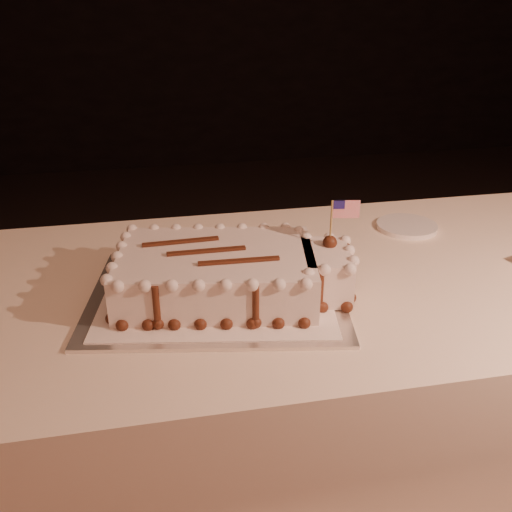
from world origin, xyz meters
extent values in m
cube|color=#FFE2C5|center=(0.00, 0.60, 0.38)|extent=(2.40, 0.80, 0.75)
cube|color=silver|center=(-0.41, 0.54, 0.75)|extent=(0.57, 0.46, 0.01)
cube|color=white|center=(-0.41, 0.54, 0.76)|extent=(0.51, 0.42, 0.00)
cube|color=white|center=(-0.41, 0.54, 0.81)|extent=(0.42, 0.32, 0.09)
cube|color=white|center=(-0.19, 0.51, 0.81)|extent=(0.11, 0.16, 0.09)
sphere|color=#552715|center=(-0.59, 0.45, 0.77)|extent=(0.02, 0.02, 0.02)
sphere|color=#552715|center=(-0.55, 0.44, 0.77)|extent=(0.02, 0.02, 0.02)
sphere|color=#552715|center=(-0.50, 0.43, 0.77)|extent=(0.02, 0.02, 0.02)
sphere|color=#552715|center=(-0.45, 0.42, 0.77)|extent=(0.02, 0.02, 0.02)
sphere|color=#552715|center=(-0.41, 0.42, 0.77)|extent=(0.02, 0.02, 0.02)
sphere|color=#552715|center=(-0.36, 0.41, 0.77)|extent=(0.02, 0.02, 0.02)
sphere|color=#552715|center=(-0.32, 0.40, 0.77)|extent=(0.02, 0.02, 0.02)
sphere|color=#552715|center=(-0.27, 0.39, 0.77)|extent=(0.02, 0.02, 0.02)
sphere|color=#552715|center=(-0.25, 0.43, 0.77)|extent=(0.02, 0.02, 0.02)
sphere|color=#552715|center=(-0.22, 0.44, 0.77)|extent=(0.02, 0.02, 0.02)
sphere|color=#552715|center=(-0.17, 0.43, 0.77)|extent=(0.02, 0.02, 0.02)
sphere|color=#552715|center=(-0.16, 0.46, 0.77)|extent=(0.02, 0.02, 0.02)
sphere|color=#552715|center=(-0.15, 0.51, 0.77)|extent=(0.02, 0.02, 0.02)
sphere|color=#552715|center=(-0.14, 0.55, 0.77)|extent=(0.02, 0.02, 0.02)
sphere|color=#552715|center=(-0.17, 0.58, 0.77)|extent=(0.02, 0.02, 0.02)
sphere|color=#552715|center=(-0.21, 0.58, 0.77)|extent=(0.02, 0.02, 0.02)
sphere|color=#552715|center=(-0.22, 0.62, 0.77)|extent=(0.02, 0.02, 0.02)
sphere|color=#552715|center=(-0.24, 0.65, 0.77)|extent=(0.02, 0.02, 0.02)
sphere|color=#552715|center=(-0.29, 0.65, 0.77)|extent=(0.02, 0.02, 0.02)
sphere|color=#552715|center=(-0.34, 0.66, 0.77)|extent=(0.02, 0.02, 0.02)
sphere|color=#552715|center=(-0.38, 0.67, 0.77)|extent=(0.02, 0.02, 0.02)
sphere|color=#552715|center=(-0.43, 0.68, 0.77)|extent=(0.02, 0.02, 0.02)
sphere|color=#552715|center=(-0.48, 0.69, 0.77)|extent=(0.02, 0.02, 0.02)
sphere|color=#552715|center=(-0.52, 0.69, 0.77)|extent=(0.02, 0.02, 0.02)
sphere|color=#552715|center=(-0.57, 0.70, 0.77)|extent=(0.02, 0.02, 0.02)
sphere|color=#552715|center=(-0.58, 0.66, 0.77)|extent=(0.02, 0.02, 0.02)
sphere|color=#552715|center=(-0.59, 0.62, 0.77)|extent=(0.02, 0.02, 0.02)
sphere|color=#552715|center=(-0.60, 0.57, 0.77)|extent=(0.02, 0.02, 0.02)
sphere|color=#552715|center=(-0.61, 0.52, 0.77)|extent=(0.02, 0.02, 0.02)
sphere|color=#552715|center=(-0.61, 0.48, 0.77)|extent=(0.02, 0.02, 0.02)
sphere|color=white|center=(-0.59, 0.45, 0.85)|extent=(0.02, 0.02, 0.02)
sphere|color=white|center=(-0.55, 0.44, 0.85)|extent=(0.02, 0.02, 0.02)
sphere|color=white|center=(-0.50, 0.43, 0.85)|extent=(0.02, 0.02, 0.02)
sphere|color=white|center=(-0.45, 0.42, 0.85)|extent=(0.02, 0.02, 0.02)
sphere|color=white|center=(-0.41, 0.42, 0.85)|extent=(0.02, 0.02, 0.02)
sphere|color=white|center=(-0.36, 0.41, 0.85)|extent=(0.02, 0.02, 0.02)
sphere|color=white|center=(-0.32, 0.40, 0.85)|extent=(0.02, 0.02, 0.02)
sphere|color=white|center=(-0.27, 0.39, 0.85)|extent=(0.02, 0.02, 0.02)
sphere|color=white|center=(-0.25, 0.43, 0.85)|extent=(0.02, 0.02, 0.02)
sphere|color=white|center=(-0.22, 0.44, 0.85)|extent=(0.02, 0.02, 0.02)
sphere|color=white|center=(-0.17, 0.43, 0.85)|extent=(0.02, 0.02, 0.02)
sphere|color=white|center=(-0.16, 0.46, 0.85)|extent=(0.02, 0.02, 0.02)
sphere|color=white|center=(-0.15, 0.51, 0.85)|extent=(0.02, 0.02, 0.02)
sphere|color=white|center=(-0.14, 0.55, 0.85)|extent=(0.02, 0.02, 0.02)
sphere|color=white|center=(-0.17, 0.58, 0.85)|extent=(0.02, 0.02, 0.02)
sphere|color=white|center=(-0.21, 0.58, 0.85)|extent=(0.02, 0.02, 0.02)
sphere|color=white|center=(-0.22, 0.62, 0.85)|extent=(0.02, 0.02, 0.02)
sphere|color=white|center=(-0.24, 0.65, 0.85)|extent=(0.02, 0.02, 0.02)
sphere|color=white|center=(-0.29, 0.65, 0.85)|extent=(0.02, 0.02, 0.02)
sphere|color=white|center=(-0.34, 0.66, 0.85)|extent=(0.02, 0.02, 0.02)
sphere|color=white|center=(-0.38, 0.67, 0.85)|extent=(0.02, 0.02, 0.02)
sphere|color=white|center=(-0.43, 0.68, 0.85)|extent=(0.02, 0.02, 0.02)
sphere|color=white|center=(-0.48, 0.69, 0.85)|extent=(0.02, 0.02, 0.02)
sphere|color=white|center=(-0.52, 0.69, 0.85)|extent=(0.02, 0.02, 0.02)
sphere|color=white|center=(-0.57, 0.70, 0.85)|extent=(0.02, 0.02, 0.02)
sphere|color=white|center=(-0.58, 0.66, 0.85)|extent=(0.02, 0.02, 0.02)
sphere|color=white|center=(-0.59, 0.62, 0.85)|extent=(0.02, 0.02, 0.02)
sphere|color=white|center=(-0.60, 0.57, 0.85)|extent=(0.02, 0.02, 0.02)
sphere|color=white|center=(-0.61, 0.52, 0.85)|extent=(0.02, 0.02, 0.02)
sphere|color=white|center=(-0.61, 0.48, 0.85)|extent=(0.02, 0.02, 0.02)
cylinder|color=#552715|center=(-0.53, 0.44, 0.81)|extent=(0.01, 0.01, 0.08)
sphere|color=#552715|center=(-0.53, 0.44, 0.77)|extent=(0.02, 0.02, 0.02)
cylinder|color=#552715|center=(-0.36, 0.41, 0.81)|extent=(0.01, 0.01, 0.08)
sphere|color=#552715|center=(-0.36, 0.41, 0.77)|extent=(0.02, 0.02, 0.02)
cylinder|color=#552715|center=(-0.23, 0.44, 0.81)|extent=(0.01, 0.01, 0.08)
sphere|color=#552715|center=(-0.23, 0.44, 0.77)|extent=(0.02, 0.02, 0.02)
cylinder|color=#552715|center=(-0.14, 0.54, 0.81)|extent=(0.01, 0.01, 0.08)
sphere|color=#552715|center=(-0.14, 0.54, 0.77)|extent=(0.02, 0.02, 0.02)
cylinder|color=#552715|center=(-0.22, 0.64, 0.81)|extent=(0.01, 0.01, 0.08)
sphere|color=#552715|center=(-0.22, 0.64, 0.77)|extent=(0.02, 0.02, 0.02)
cylinder|color=#552715|center=(-0.39, 0.67, 0.81)|extent=(0.01, 0.01, 0.08)
sphere|color=#552715|center=(-0.39, 0.67, 0.77)|extent=(0.02, 0.02, 0.02)
cylinder|color=#552715|center=(-0.56, 0.70, 0.81)|extent=(0.01, 0.01, 0.08)
sphere|color=#552715|center=(-0.56, 0.70, 0.77)|extent=(0.02, 0.02, 0.02)
cylinder|color=#552715|center=(-0.60, 0.54, 0.81)|extent=(0.01, 0.01, 0.08)
sphere|color=#552715|center=(-0.60, 0.54, 0.77)|extent=(0.02, 0.02, 0.02)
cube|color=#552715|center=(-0.47, 0.60, 0.85)|extent=(0.15, 0.02, 0.01)
cube|color=#552715|center=(-0.43, 0.55, 0.85)|extent=(0.15, 0.01, 0.01)
cube|color=#552715|center=(-0.37, 0.49, 0.85)|extent=(0.15, 0.02, 0.01)
sphere|color=#552715|center=(-0.18, 0.53, 0.86)|extent=(0.03, 0.03, 0.03)
cylinder|color=tan|center=(-0.18, 0.53, 0.89)|extent=(0.00, 0.00, 0.11)
cube|color=red|center=(-0.15, 0.53, 0.93)|extent=(0.05, 0.01, 0.04)
cube|color=navy|center=(-0.17, 0.53, 0.94)|extent=(0.02, 0.01, 0.02)
cylinder|color=white|center=(0.12, 0.80, 0.76)|extent=(0.16, 0.16, 0.01)
camera|label=1|loc=(-0.53, -0.46, 1.33)|focal=40.00mm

